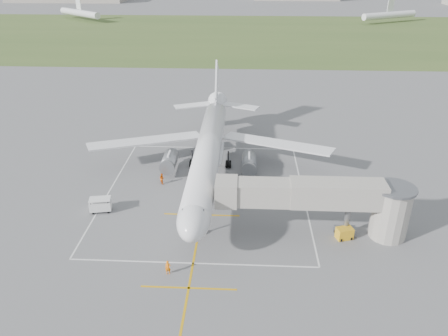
{
  "coord_description": "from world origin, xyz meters",
  "views": [
    {
      "loc": [
        5.42,
        -58.59,
        31.15
      ],
      "look_at": [
        2.64,
        -4.0,
        4.0
      ],
      "focal_mm": 35.0,
      "sensor_mm": 36.0,
      "label": 1
    }
  ],
  "objects_px": {
    "airliner": "(208,151)",
    "gpu_unit": "(344,233)",
    "ramp_worker_nose": "(168,268)",
    "jet_bridge": "(330,200)",
    "ramp_worker_wing": "(162,179)",
    "baggage_cart": "(101,205)"
  },
  "relations": [
    {
      "from": "airliner",
      "to": "jet_bridge",
      "type": "height_order",
      "value": "airliner"
    },
    {
      "from": "gpu_unit",
      "to": "airliner",
      "type": "bearing_deg",
      "value": 122.95
    },
    {
      "from": "airliner",
      "to": "gpu_unit",
      "type": "xyz_separation_m",
      "value": [
        17.72,
        -15.09,
        -3.69
      ]
    },
    {
      "from": "jet_bridge",
      "to": "airliner",
      "type": "bearing_deg",
      "value": 137.81
    },
    {
      "from": "baggage_cart",
      "to": "ramp_worker_wing",
      "type": "xyz_separation_m",
      "value": [
        6.76,
        8.12,
        -0.15
      ]
    },
    {
      "from": "ramp_worker_nose",
      "to": "ramp_worker_wing",
      "type": "xyz_separation_m",
      "value": [
        -4.29,
        20.25,
        0.01
      ]
    },
    {
      "from": "jet_bridge",
      "to": "ramp_worker_nose",
      "type": "xyz_separation_m",
      "value": [
        -18.18,
        -8.4,
        -3.91
      ]
    },
    {
      "from": "airliner",
      "to": "ramp_worker_wing",
      "type": "xyz_separation_m",
      "value": [
        -6.75,
        -2.4,
        -3.55
      ]
    },
    {
      "from": "gpu_unit",
      "to": "ramp_worker_wing",
      "type": "relative_size",
      "value": 1.3
    },
    {
      "from": "jet_bridge",
      "to": "ramp_worker_nose",
      "type": "distance_m",
      "value": 20.41
    },
    {
      "from": "gpu_unit",
      "to": "ramp_worker_nose",
      "type": "relative_size",
      "value": 1.31
    },
    {
      "from": "airliner",
      "to": "ramp_worker_nose",
      "type": "bearing_deg",
      "value": -96.2
    },
    {
      "from": "airliner",
      "to": "ramp_worker_nose",
      "type": "height_order",
      "value": "airliner"
    },
    {
      "from": "airliner",
      "to": "ramp_worker_wing",
      "type": "height_order",
      "value": "airliner"
    },
    {
      "from": "airliner",
      "to": "gpu_unit",
      "type": "relative_size",
      "value": 21.47
    },
    {
      "from": "airliner",
      "to": "gpu_unit",
      "type": "distance_m",
      "value": 23.57
    },
    {
      "from": "baggage_cart",
      "to": "ramp_worker_wing",
      "type": "bearing_deg",
      "value": 39.76
    },
    {
      "from": "airliner",
      "to": "baggage_cart",
      "type": "relative_size",
      "value": 15.48
    },
    {
      "from": "ramp_worker_nose",
      "to": "ramp_worker_wing",
      "type": "bearing_deg",
      "value": 95.85
    },
    {
      "from": "airliner",
      "to": "ramp_worker_wing",
      "type": "relative_size",
      "value": 27.86
    },
    {
      "from": "airliner",
      "to": "jet_bridge",
      "type": "xyz_separation_m",
      "value": [
        15.72,
        -14.25,
        0.35
      ]
    },
    {
      "from": "jet_bridge",
      "to": "gpu_unit",
      "type": "height_order",
      "value": "jet_bridge"
    }
  ]
}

